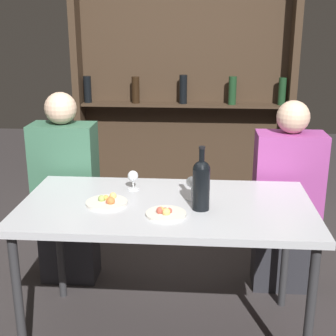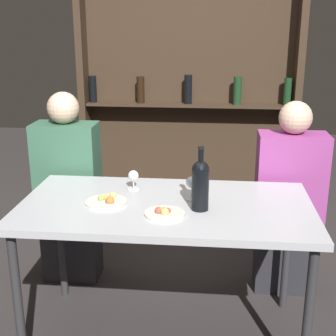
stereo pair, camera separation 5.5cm
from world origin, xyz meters
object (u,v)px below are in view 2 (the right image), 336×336
Objects in this scene: wine_glass_0 at (192,183)px; food_plate_1 at (164,213)px; wine_glass_1 at (133,177)px; food_plate_0 at (107,201)px; seated_person_right at (288,205)px; seated_person_left at (69,194)px; wine_bottle at (200,183)px.

food_plate_1 is (-0.12, -0.22, -0.08)m from wine_glass_0.
wine_glass_1 is 0.51× the size of food_plate_0.
seated_person_right is (0.89, 0.37, -0.28)m from wine_glass_1.
seated_person_right is at bearing 22.31° from wine_glass_1.
seated_person_right reaches higher than food_plate_0.
seated_person_left reaches higher than seated_person_right.
wine_glass_0 is 0.44m from food_plate_0.
seated_person_left is (-0.85, 0.62, -0.32)m from wine_bottle.
seated_person_left is at bearing 134.34° from food_plate_1.
wine_bottle is 1.10m from seated_person_left.
wine_glass_0 is 0.98m from seated_person_left.
seated_person_right reaches higher than wine_glass_0.
wine_glass_1 is at bearing 64.91° from food_plate_0.
seated_person_right reaches higher than wine_bottle.
food_plate_1 is at bearing -134.48° from seated_person_right.
seated_person_right reaches higher than wine_glass_1.
food_plate_0 is at bearing -167.65° from wine_glass_0.
wine_bottle is at bearing -34.31° from wine_glass_1.
wine_glass_0 is 0.10× the size of seated_person_left.
seated_person_right is at bearing 49.56° from wine_bottle.
wine_bottle is at bearing -69.69° from wine_glass_0.
food_plate_1 is 1.01m from seated_person_left.
seated_person_right is at bearing 30.28° from food_plate_0.
seated_person_left is at bearing 123.68° from food_plate_0.
seated_person_left is 1.03× the size of seated_person_right.
food_plate_0 is 0.17× the size of seated_person_left.
wine_bottle is 0.49m from food_plate_0.
wine_bottle is 0.25× the size of seated_person_left.
seated_person_right is (0.53, 0.62, -0.34)m from wine_bottle.
seated_person_left is at bearing 180.00° from seated_person_right.
seated_person_left reaches higher than food_plate_1.
wine_bottle is 2.93× the size of wine_glass_1.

